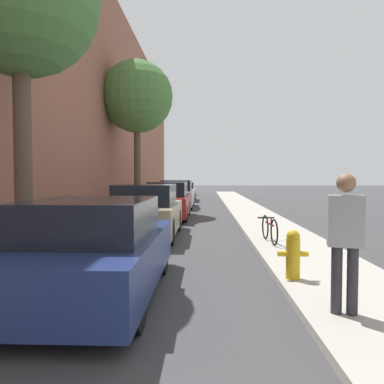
{
  "coord_description": "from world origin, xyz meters",
  "views": [
    {
      "loc": [
        0.72,
        0.94,
        1.78
      ],
      "look_at": [
        0.38,
        10.1,
        1.4
      ],
      "focal_mm": 34.54,
      "sensor_mm": 36.0,
      "label": 1
    }
  ],
  "objects_px": {
    "parked_car_red": "(168,201)",
    "street_tree_far": "(137,97)",
    "bicycle": "(269,229)",
    "parked_car_silver": "(177,195)",
    "parked_car_white": "(183,192)",
    "pedestrian": "(345,234)",
    "parked_car_champagne": "(147,212)",
    "fire_hydrant": "(293,254)",
    "parked_car_navy": "(94,250)"
  },
  "relations": [
    {
      "from": "parked_car_red",
      "to": "parked_car_champagne",
      "type": "bearing_deg",
      "value": -91.69
    },
    {
      "from": "parked_car_silver",
      "to": "street_tree_far",
      "type": "relative_size",
      "value": 0.62
    },
    {
      "from": "parked_car_champagne",
      "to": "parked_car_red",
      "type": "bearing_deg",
      "value": 88.31
    },
    {
      "from": "parked_car_navy",
      "to": "street_tree_far",
      "type": "xyz_separation_m",
      "value": [
        -1.67,
        12.53,
        4.93
      ]
    },
    {
      "from": "street_tree_far",
      "to": "bicycle",
      "type": "height_order",
      "value": "street_tree_far"
    },
    {
      "from": "parked_car_navy",
      "to": "fire_hydrant",
      "type": "xyz_separation_m",
      "value": [
        3.07,
        0.63,
        -0.16
      ]
    },
    {
      "from": "parked_car_champagne",
      "to": "bicycle",
      "type": "distance_m",
      "value": 3.62
    },
    {
      "from": "pedestrian",
      "to": "parked_car_champagne",
      "type": "bearing_deg",
      "value": 131.94
    },
    {
      "from": "parked_car_white",
      "to": "street_tree_far",
      "type": "bearing_deg",
      "value": -100.53
    },
    {
      "from": "parked_car_silver",
      "to": "pedestrian",
      "type": "bearing_deg",
      "value": -78.74
    },
    {
      "from": "parked_car_red",
      "to": "pedestrian",
      "type": "distance_m",
      "value": 11.6
    },
    {
      "from": "pedestrian",
      "to": "fire_hydrant",
      "type": "bearing_deg",
      "value": 112.9
    },
    {
      "from": "parked_car_white",
      "to": "fire_hydrant",
      "type": "relative_size",
      "value": 5.07
    },
    {
      "from": "parked_car_white",
      "to": "bicycle",
      "type": "xyz_separation_m",
      "value": [
        3.24,
        -17.7,
        -0.21
      ]
    },
    {
      "from": "parked_car_red",
      "to": "street_tree_far",
      "type": "xyz_separation_m",
      "value": [
        -1.75,
        2.31,
        4.89
      ]
    },
    {
      "from": "parked_car_red",
      "to": "bicycle",
      "type": "distance_m",
      "value": 7.0
    },
    {
      "from": "bicycle",
      "to": "parked_car_champagne",
      "type": "bearing_deg",
      "value": 154.02
    },
    {
      "from": "parked_car_red",
      "to": "bicycle",
      "type": "bearing_deg",
      "value": -62.77
    },
    {
      "from": "parked_car_red",
      "to": "fire_hydrant",
      "type": "xyz_separation_m",
      "value": [
        3.0,
        -9.59,
        -0.2
      ]
    },
    {
      "from": "parked_car_silver",
      "to": "street_tree_far",
      "type": "bearing_deg",
      "value": -118.05
    },
    {
      "from": "parked_car_white",
      "to": "street_tree_far",
      "type": "height_order",
      "value": "street_tree_far"
    },
    {
      "from": "street_tree_far",
      "to": "fire_hydrant",
      "type": "bearing_deg",
      "value": -68.25
    },
    {
      "from": "street_tree_far",
      "to": "bicycle",
      "type": "relative_size",
      "value": 4.63
    },
    {
      "from": "street_tree_far",
      "to": "fire_hydrant",
      "type": "relative_size",
      "value": 9.09
    },
    {
      "from": "parked_car_navy",
      "to": "parked_car_white",
      "type": "bearing_deg",
      "value": 89.91
    },
    {
      "from": "parked_car_champagne",
      "to": "parked_car_silver",
      "type": "height_order",
      "value": "parked_car_silver"
    },
    {
      "from": "fire_hydrant",
      "to": "bicycle",
      "type": "relative_size",
      "value": 0.51
    },
    {
      "from": "parked_car_white",
      "to": "pedestrian",
      "type": "height_order",
      "value": "pedestrian"
    },
    {
      "from": "parked_car_navy",
      "to": "parked_car_silver",
      "type": "relative_size",
      "value": 0.91
    },
    {
      "from": "parked_car_silver",
      "to": "street_tree_far",
      "type": "xyz_separation_m",
      "value": [
        -1.69,
        -3.18,
        4.87
      ]
    },
    {
      "from": "fire_hydrant",
      "to": "bicycle",
      "type": "bearing_deg",
      "value": 86.57
    },
    {
      "from": "street_tree_far",
      "to": "parked_car_silver",
      "type": "bearing_deg",
      "value": 61.95
    },
    {
      "from": "parked_car_red",
      "to": "bicycle",
      "type": "relative_size",
      "value": 2.75
    },
    {
      "from": "parked_car_white",
      "to": "bicycle",
      "type": "distance_m",
      "value": 17.99
    },
    {
      "from": "parked_car_champagne",
      "to": "pedestrian",
      "type": "relative_size",
      "value": 2.44
    },
    {
      "from": "parked_car_navy",
      "to": "parked_car_champagne",
      "type": "distance_m",
      "value": 5.35
    },
    {
      "from": "pedestrian",
      "to": "parked_car_navy",
      "type": "bearing_deg",
      "value": 178.23
    },
    {
      "from": "parked_car_navy",
      "to": "parked_car_champagne",
      "type": "xyz_separation_m",
      "value": [
        -0.07,
        5.35,
        0.04
      ]
    },
    {
      "from": "parked_car_silver",
      "to": "fire_hydrant",
      "type": "xyz_separation_m",
      "value": [
        3.05,
        -15.08,
        -0.21
      ]
    },
    {
      "from": "parked_car_red",
      "to": "street_tree_far",
      "type": "distance_m",
      "value": 5.68
    },
    {
      "from": "parked_car_silver",
      "to": "fire_hydrant",
      "type": "height_order",
      "value": "parked_car_silver"
    },
    {
      "from": "parked_car_red",
      "to": "pedestrian",
      "type": "xyz_separation_m",
      "value": [
        3.25,
        -11.12,
        0.36
      ]
    },
    {
      "from": "parked_car_navy",
      "to": "parked_car_white",
      "type": "relative_size",
      "value": 1.01
    },
    {
      "from": "parked_car_silver",
      "to": "parked_car_white",
      "type": "xyz_separation_m",
      "value": [
        0.01,
        5.99,
        -0.08
      ]
    },
    {
      "from": "street_tree_far",
      "to": "parked_car_red",
      "type": "bearing_deg",
      "value": -52.84
    },
    {
      "from": "parked_car_silver",
      "to": "parked_car_white",
      "type": "relative_size",
      "value": 1.12
    },
    {
      "from": "pedestrian",
      "to": "parked_car_silver",
      "type": "bearing_deg",
      "value": 114.71
    },
    {
      "from": "parked_car_red",
      "to": "parked_car_white",
      "type": "bearing_deg",
      "value": 90.22
    },
    {
      "from": "parked_car_white",
      "to": "street_tree_far",
      "type": "xyz_separation_m",
      "value": [
        -1.71,
        -9.17,
        4.96
      ]
    },
    {
      "from": "parked_car_silver",
      "to": "parked_car_champagne",
      "type": "bearing_deg",
      "value": -90.49
    }
  ]
}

